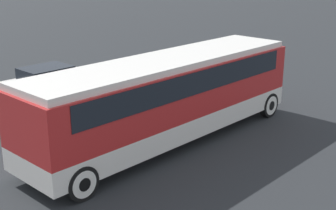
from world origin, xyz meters
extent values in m
plane|color=#26282B|center=(0.00, 0.00, 0.00)|extent=(120.00, 120.00, 0.00)
cube|color=silver|center=(0.00, 0.00, 0.79)|extent=(11.31, 2.56, 0.73)
cube|color=red|center=(0.00, 0.00, 2.01)|extent=(11.31, 2.56, 1.70)
cube|color=black|center=(0.00, 0.00, 2.42)|extent=(9.95, 2.60, 0.76)
cube|color=silver|center=(0.00, 0.00, 2.96)|extent=(11.08, 2.36, 0.22)
cube|color=red|center=(5.50, 0.00, 1.76)|extent=(0.36, 2.46, 1.94)
cylinder|color=black|center=(4.84, -1.17, 0.51)|extent=(1.01, 0.28, 1.01)
cylinder|color=silver|center=(4.84, -1.17, 0.51)|extent=(0.79, 0.30, 0.79)
cylinder|color=black|center=(4.84, -1.17, 0.51)|extent=(0.39, 0.32, 0.39)
cylinder|color=black|center=(4.84, 1.17, 0.51)|extent=(1.01, 0.28, 1.01)
cylinder|color=silver|center=(4.84, 1.17, 0.51)|extent=(0.79, 0.30, 0.79)
cylinder|color=black|center=(4.84, 1.17, 0.51)|extent=(0.39, 0.32, 0.39)
cylinder|color=black|center=(-4.69, -1.17, 0.51)|extent=(1.01, 0.28, 1.01)
cylinder|color=silver|center=(-4.69, -1.17, 0.51)|extent=(0.79, 0.30, 0.79)
cylinder|color=black|center=(-4.69, -1.17, 0.51)|extent=(0.39, 0.32, 0.39)
cylinder|color=black|center=(-4.69, 1.17, 0.51)|extent=(1.01, 0.28, 1.01)
cylinder|color=silver|center=(-4.69, 1.17, 0.51)|extent=(0.79, 0.30, 0.79)
cylinder|color=black|center=(-4.69, 1.17, 0.51)|extent=(0.39, 0.32, 0.39)
cube|color=#2D5638|center=(5.97, 5.91, 0.53)|extent=(4.06, 1.72, 0.58)
cube|color=black|center=(5.80, 5.91, 1.10)|extent=(2.11, 1.55, 0.56)
cylinder|color=black|center=(7.54, 5.14, 0.32)|extent=(0.65, 0.22, 0.65)
cylinder|color=black|center=(7.54, 5.14, 0.32)|extent=(0.25, 0.26, 0.25)
cylinder|color=black|center=(7.54, 6.68, 0.32)|extent=(0.65, 0.22, 0.65)
cylinder|color=black|center=(7.54, 6.68, 0.32)|extent=(0.25, 0.26, 0.25)
cylinder|color=black|center=(4.39, 5.14, 0.32)|extent=(0.65, 0.22, 0.65)
cylinder|color=black|center=(4.39, 5.14, 0.32)|extent=(0.25, 0.26, 0.25)
cylinder|color=black|center=(4.39, 6.68, 0.32)|extent=(0.65, 0.22, 0.65)
cylinder|color=black|center=(4.39, 6.68, 0.32)|extent=(0.25, 0.26, 0.25)
cube|color=silver|center=(0.30, 7.98, 0.59)|extent=(4.24, 1.85, 0.69)
cube|color=black|center=(0.13, 7.98, 1.19)|extent=(2.21, 1.67, 0.51)
cylinder|color=black|center=(1.96, 7.14, 0.33)|extent=(0.65, 0.22, 0.65)
cylinder|color=black|center=(1.96, 7.14, 0.33)|extent=(0.25, 0.26, 0.25)
cylinder|color=black|center=(1.96, 8.81, 0.33)|extent=(0.65, 0.22, 0.65)
cylinder|color=black|center=(1.96, 8.81, 0.33)|extent=(0.25, 0.26, 0.25)
cylinder|color=black|center=(-1.37, 7.14, 0.33)|extent=(0.65, 0.22, 0.65)
cylinder|color=black|center=(-1.37, 7.14, 0.33)|extent=(0.25, 0.26, 0.25)
cylinder|color=black|center=(-1.37, 8.81, 0.33)|extent=(0.65, 0.22, 0.65)
cylinder|color=black|center=(-1.37, 8.81, 0.33)|extent=(0.25, 0.26, 0.25)
camera|label=1|loc=(-11.42, -10.77, 6.46)|focal=50.00mm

